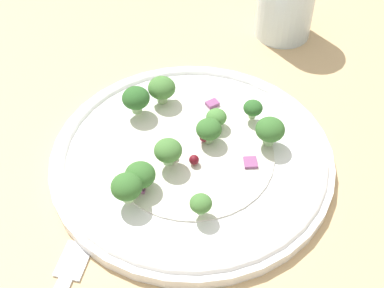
{
  "coord_description": "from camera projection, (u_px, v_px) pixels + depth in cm",
  "views": [
    {
      "loc": [
        -20.24,
        30.08,
        40.09
      ],
      "look_at": [
        -1.79,
        -0.01,
        2.7
      ],
      "focal_mm": 49.24,
      "sensor_mm": 36.0,
      "label": 1
    }
  ],
  "objects": [
    {
      "name": "cranberry_1",
      "position": [
        173.0,
        155.0,
        0.52
      ],
      "size": [
        0.81,
        0.81,
        0.81
      ],
      "primitive_type": "sphere",
      "color": "maroon",
      "rests_on": "plate"
    },
    {
      "name": "onion_bit_1",
      "position": [
        250.0,
        162.0,
        0.51
      ],
      "size": [
        1.85,
        1.87,
        0.33
      ],
      "primitive_type": "cube",
      "rotation": [
        0.0,
        0.0,
        0.61
      ],
      "color": "#934C84",
      "rests_on": "plate"
    },
    {
      "name": "dressing_pool",
      "position": [
        192.0,
        154.0,
        0.52
      ],
      "size": [
        16.4,
        16.4,
        0.2
      ],
      "primitive_type": "cylinder",
      "color": "white",
      "rests_on": "plate"
    },
    {
      "name": "broccoli_floret_5",
      "position": [
        253.0,
        108.0,
        0.54
      ],
      "size": [
        2.03,
        2.03,
        2.05
      ],
      "color": "#9EC684",
      "rests_on": "plate"
    },
    {
      "name": "onion_bit_0",
      "position": [
        143.0,
        188.0,
        0.49
      ],
      "size": [
        1.53,
        1.65,
        0.36
      ],
      "primitive_type": "cube",
      "rotation": [
        0.0,
        0.0,
        0.44
      ],
      "color": "#934C84",
      "rests_on": "plate"
    },
    {
      "name": "broccoli_floret_0",
      "position": [
        201.0,
        204.0,
        0.46
      ],
      "size": [
        2.0,
        2.0,
        2.02
      ],
      "color": "#8EB77A",
      "rests_on": "plate"
    },
    {
      "name": "broccoli_floret_9",
      "position": [
        162.0,
        88.0,
        0.56
      ],
      "size": [
        2.98,
        2.98,
        3.01
      ],
      "color": "#ADD18E",
      "rests_on": "plate"
    },
    {
      "name": "onion_bit_2",
      "position": [
        214.0,
        104.0,
        0.57
      ],
      "size": [
        1.49,
        1.62,
        0.42
      ],
      "primitive_type": "cube",
      "rotation": [
        0.0,
        0.0,
        2.68
      ],
      "color": "#934C84",
      "rests_on": "plate"
    },
    {
      "name": "broccoli_floret_1",
      "position": [
        141.0,
        176.0,
        0.48
      ],
      "size": [
        2.85,
        2.85,
        2.89
      ],
      "color": "#ADD18E",
      "rests_on": "plate"
    },
    {
      "name": "broccoli_floret_3",
      "position": [
        168.0,
        151.0,
        0.5
      ],
      "size": [
        2.69,
        2.69,
        2.73
      ],
      "color": "#8EB77A",
      "rests_on": "plate"
    },
    {
      "name": "broccoli_floret_6",
      "position": [
        125.0,
        186.0,
        0.47
      ],
      "size": [
        2.86,
        2.86,
        2.9
      ],
      "color": "#ADD18E",
      "rests_on": "plate"
    },
    {
      "name": "broccoli_floret_2",
      "position": [
        216.0,
        118.0,
        0.54
      ],
      "size": [
        2.14,
        2.14,
        2.17
      ],
      "color": "#9EC684",
      "rests_on": "plate"
    },
    {
      "name": "broccoli_floret_7",
      "position": [
        270.0,
        130.0,
        0.52
      ],
      "size": [
        2.93,
        2.93,
        2.96
      ],
      "color": "#8EB77A",
      "rests_on": "plate"
    },
    {
      "name": "plate",
      "position": [
        192.0,
        157.0,
        0.53
      ],
      "size": [
        28.28,
        28.28,
        1.7
      ],
      "color": "white",
      "rests_on": "ground_plane"
    },
    {
      "name": "cranberry_0",
      "position": [
        194.0,
        160.0,
        0.51
      ],
      "size": [
        0.98,
        0.98,
        0.98
      ],
      "primitive_type": "sphere",
      "color": "maroon",
      "rests_on": "plate"
    },
    {
      "name": "broccoli_floret_8",
      "position": [
        209.0,
        130.0,
        0.52
      ],
      "size": [
        2.58,
        2.58,
        2.61
      ],
      "color": "#8EB77A",
      "rests_on": "plate"
    },
    {
      "name": "ground_plane",
      "position": [
        177.0,
        162.0,
        0.55
      ],
      "size": [
        180.0,
        180.0,
        2.0
      ],
      "primitive_type": "cube",
      "color": "tan"
    },
    {
      "name": "broccoli_floret_4",
      "position": [
        136.0,
        99.0,
        0.55
      ],
      "size": [
        2.92,
        2.92,
        2.96
      ],
      "color": "#9EC684",
      "rests_on": "plate"
    },
    {
      "name": "cranberry_2",
      "position": [
        204.0,
        138.0,
        0.53
      ],
      "size": [
        0.9,
        0.9,
        0.9
      ],
      "primitive_type": "sphere",
      "color": "maroon",
      "rests_on": "plate"
    }
  ]
}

